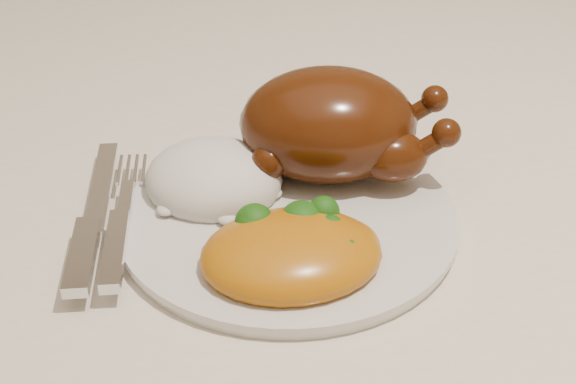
{
  "coord_description": "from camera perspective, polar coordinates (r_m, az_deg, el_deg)",
  "views": [
    {
      "loc": [
        -0.02,
        -0.54,
        1.13
      ],
      "look_at": [
        0.01,
        -0.03,
        0.8
      ],
      "focal_mm": 50.0,
      "sensor_mm": 36.0,
      "label": 1
    }
  ],
  "objects": [
    {
      "name": "rice_mound",
      "position": [
        0.65,
        -5.31,
        0.87
      ],
      "size": [
        0.14,
        0.13,
        0.06
      ],
      "rotation": [
        0.0,
        0.0,
        -0.3
      ],
      "color": "white",
      "rests_on": "dinner_plate"
    },
    {
      "name": "dining_table",
      "position": [
        0.71,
        -1.02,
        -7.71
      ],
      "size": [
        1.6,
        0.9,
        0.76
      ],
      "color": "brown",
      "rests_on": "floor"
    },
    {
      "name": "dinner_plate",
      "position": [
        0.62,
        0.0,
        -1.96
      ],
      "size": [
        0.28,
        0.28,
        0.01
      ],
      "primitive_type": "cylinder",
      "rotation": [
        0.0,
        0.0,
        -0.09
      ],
      "color": "silver",
      "rests_on": "tablecloth"
    },
    {
      "name": "cutlery",
      "position": [
        0.61,
        -13.0,
        -2.58
      ],
      "size": [
        0.04,
        0.2,
        0.01
      ],
      "rotation": [
        0.0,
        0.0,
        0.04
      ],
      "color": "silver",
      "rests_on": "dinner_plate"
    },
    {
      "name": "mac_and_cheese",
      "position": [
        0.57,
        0.67,
        -4.11
      ],
      "size": [
        0.14,
        0.11,
        0.05
      ],
      "rotation": [
        0.0,
        0.0,
        0.12
      ],
      "color": "#C4750C",
      "rests_on": "dinner_plate"
    },
    {
      "name": "tablecloth",
      "position": [
        0.67,
        -1.08,
        -2.96
      ],
      "size": [
        1.73,
        1.03,
        0.18
      ],
      "color": "beige",
      "rests_on": "dining_table"
    },
    {
      "name": "roast_chicken",
      "position": [
        0.65,
        3.26,
        4.79
      ],
      "size": [
        0.18,
        0.12,
        0.09
      ],
      "rotation": [
        0.0,
        0.0,
        -0.06
      ],
      "color": "#451C07",
      "rests_on": "dinner_plate"
    }
  ]
}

